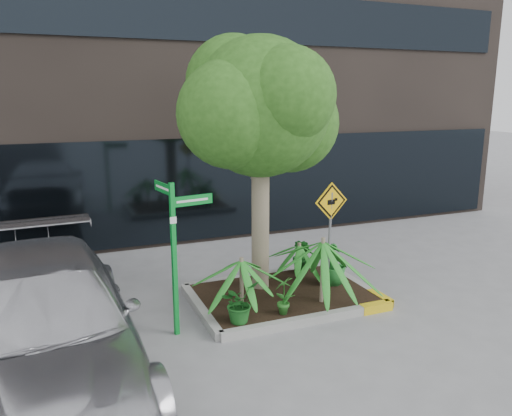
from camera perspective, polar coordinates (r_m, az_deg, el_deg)
name	(u,v)px	position (r m, az deg, el deg)	size (l,w,h in m)	color
ground	(280,307)	(9.18, 2.76, -11.28)	(80.00, 80.00, 0.00)	gray
planter	(285,295)	(9.46, 3.34, -9.87)	(3.35, 2.36, 0.15)	#9E9E99
tree	(260,107)	(9.04, 0.47, 11.42)	(3.22, 2.86, 4.83)	gray
palm_front	(323,242)	(8.74, 7.69, -3.85)	(1.33, 1.33, 1.48)	gray
palm_left	(241,261)	(8.51, -1.67, -6.06)	(1.01, 1.01, 1.13)	gray
palm_back	(299,245)	(9.90, 4.97, -4.28)	(0.84, 0.84, 0.93)	gray
parked_car	(42,324)	(7.20, -23.30, -12.12)	(2.34, 5.76, 1.67)	silver
shrub_a	(239,303)	(8.18, -1.93, -10.74)	(0.59, 0.59, 0.66)	#19591C
shrub_b	(333,263)	(9.81, 8.83, -6.18)	(0.48, 0.48, 0.86)	#216F28
shrub_c	(284,294)	(8.46, 3.19, -9.84)	(0.36, 0.36, 0.68)	#276D22
shrub_d	(302,256)	(10.30, 5.26, -5.49)	(0.41, 0.41, 0.74)	#1A5C1F
street_sign_post	(175,242)	(7.84, -9.22, -3.82)	(0.80, 0.72, 2.46)	#0D932E
cattle_sign	(330,222)	(8.70, 8.49, -1.59)	(0.66, 0.11, 2.15)	slate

